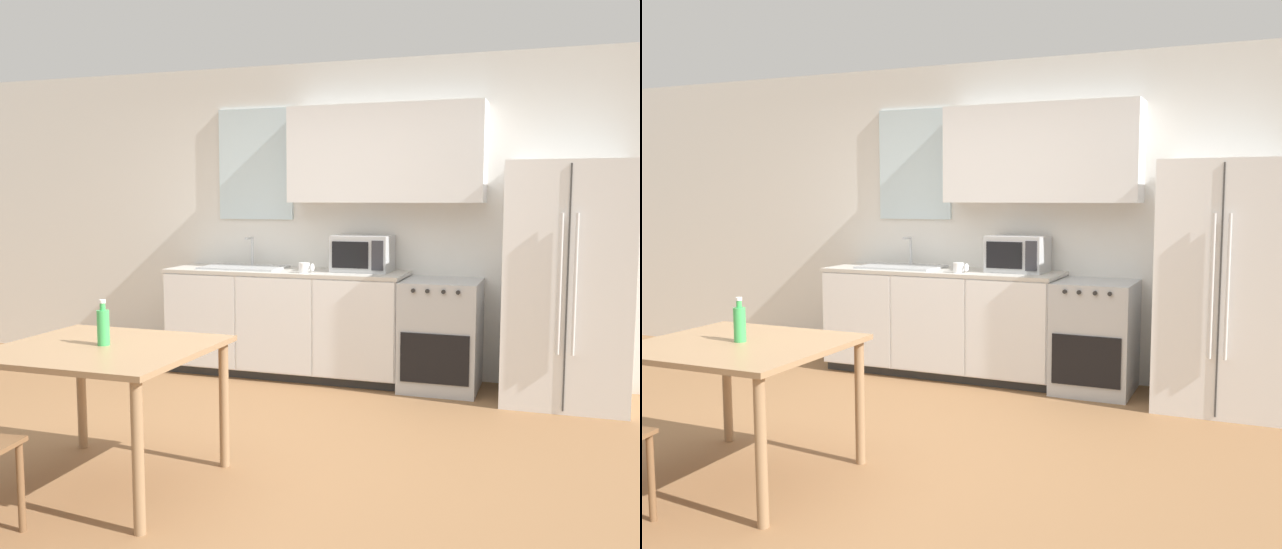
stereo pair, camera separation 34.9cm
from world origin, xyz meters
TOP-DOWN VIEW (x-y plane):
  - ground_plane at (0.00, 0.00)m, footprint 12.00×12.00m
  - wall_back at (0.06, 2.24)m, footprint 12.00×0.38m
  - kitchen_counter at (-0.41, 1.95)m, footprint 2.08×0.61m
  - oven_range at (0.93, 1.93)m, footprint 0.61×0.64m
  - refrigerator at (1.87, 1.87)m, footprint 0.89×0.79m
  - kitchen_sink at (-0.81, 1.95)m, footprint 0.71×0.45m
  - microwave at (0.25, 2.03)m, footprint 0.48×0.37m
  - coffee_mug at (-0.17, 1.77)m, footprint 0.13×0.09m
  - dining_table at (-0.46, -0.59)m, footprint 1.09×1.00m
  - drink_bottle at (-0.47, -0.56)m, footprint 0.07×0.07m

SIDE VIEW (x-z plane):
  - ground_plane at x=0.00m, z-range 0.00..0.00m
  - oven_range at x=0.93m, z-range 0.00..0.88m
  - kitchen_counter at x=-0.41m, z-range 0.00..0.93m
  - dining_table at x=-0.46m, z-range 0.28..1.04m
  - drink_bottle at x=-0.47m, z-range 0.74..0.98m
  - refrigerator at x=1.87m, z-range 0.00..1.81m
  - kitchen_sink at x=-0.81m, z-range 0.80..1.07m
  - coffee_mug at x=-0.17m, z-range 0.92..1.00m
  - microwave at x=0.25m, z-range 0.92..1.22m
  - wall_back at x=0.06m, z-range 0.10..2.80m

